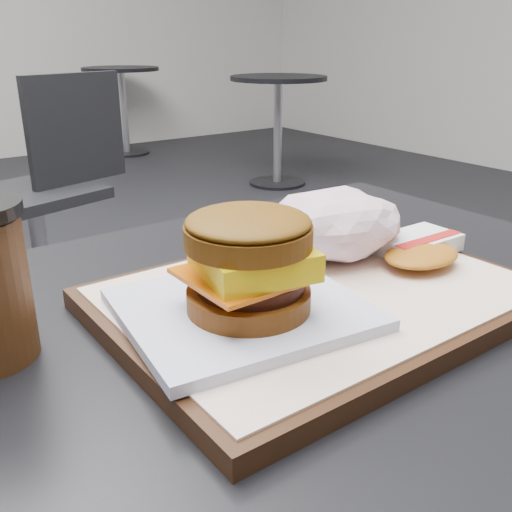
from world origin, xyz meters
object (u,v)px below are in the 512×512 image
object	(u,v)px
serving_tray	(318,297)
crumpled_wrapper	(334,224)
customer_table	(288,462)
neighbor_chair	(49,178)
breakfast_sandwich	(247,274)
hash_brown	(419,249)

from	to	relation	value
serving_tray	crumpled_wrapper	world-z (taller)	crumpled_wrapper
customer_table	crumpled_wrapper	xyz separation A→B (m)	(0.08, 0.04, 0.24)
customer_table	neighbor_chair	bearing A→B (deg)	80.52
serving_tray	crumpled_wrapper	distance (m)	0.10
crumpled_wrapper	neighbor_chair	xyz separation A→B (m)	(0.21, 1.73, -0.31)
customer_table	breakfast_sandwich	distance (m)	0.26
neighbor_chair	hash_brown	bearing A→B (deg)	-94.66
customer_table	neighbor_chair	size ratio (longest dim) A/B	0.91
crumpled_wrapper	hash_brown	bearing A→B (deg)	-43.29
breakfast_sandwich	neighbor_chair	size ratio (longest dim) A/B	0.24
neighbor_chair	crumpled_wrapper	bearing A→B (deg)	-96.91
serving_tray	neighbor_chair	world-z (taller)	neighbor_chair
customer_table	serving_tray	xyz separation A→B (m)	(0.02, -0.02, 0.20)
breakfast_sandwich	crumpled_wrapper	world-z (taller)	breakfast_sandwich
customer_table	hash_brown	xyz separation A→B (m)	(0.15, -0.02, 0.22)
serving_tray	neighbor_chair	distance (m)	1.82
crumpled_wrapper	customer_table	bearing A→B (deg)	-156.99
serving_tray	breakfast_sandwich	size ratio (longest dim) A/B	1.81
breakfast_sandwich	hash_brown	xyz separation A→B (m)	(0.22, 0.00, -0.03)
customer_table	hash_brown	bearing A→B (deg)	-9.18
customer_table	breakfast_sandwich	size ratio (longest dim) A/B	3.80
serving_tray	neighbor_chair	bearing A→B (deg)	81.09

